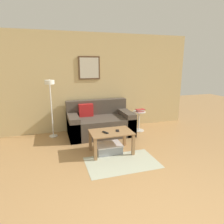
{
  "coord_description": "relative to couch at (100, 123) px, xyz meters",
  "views": [
    {
      "loc": [
        -1.07,
        -1.45,
        1.8
      ],
      "look_at": [
        0.07,
        2.19,
        0.85
      ],
      "focal_mm": 32.0,
      "sensor_mm": 36.0,
      "label": 1
    }
  ],
  "objects": [
    {
      "name": "remote_control",
      "position": [
        -0.18,
        -1.18,
        0.17
      ],
      "size": [
        0.1,
        0.15,
        0.02
      ],
      "primitive_type": "cube",
      "rotation": [
        0.0,
        0.0,
        0.43
      ],
      "color": "black",
      "rests_on": "coffee_table"
    },
    {
      "name": "storage_bin",
      "position": [
        -0.1,
        -1.13,
        -0.2
      ],
      "size": [
        0.53,
        0.39,
        0.18
      ],
      "color": "gray",
      "rests_on": "ground_plane"
    },
    {
      "name": "cell_phone",
      "position": [
        0.09,
        -1.14,
        0.16
      ],
      "size": [
        0.1,
        0.15,
        0.01
      ],
      "primitive_type": "cube",
      "rotation": [
        0.0,
        0.0,
        -0.29
      ],
      "color": "black",
      "rests_on": "coffee_table"
    },
    {
      "name": "couch",
      "position": [
        0.0,
        0.0,
        0.0
      ],
      "size": [
        1.61,
        0.95,
        0.84
      ],
      "color": "#4C4238",
      "rests_on": "ground_plane"
    },
    {
      "name": "side_table",
      "position": [
        1.07,
        -0.07,
        0.02
      ],
      "size": [
        0.34,
        0.34,
        0.53
      ],
      "color": "silver",
      "rests_on": "ground_plane"
    },
    {
      "name": "book_stack",
      "position": [
        1.09,
        -0.09,
        0.27
      ],
      "size": [
        0.24,
        0.16,
        0.07
      ],
      "color": "#B73333",
      "rests_on": "side_table"
    },
    {
      "name": "floor_lamp",
      "position": [
        -1.16,
        -0.0,
        0.78
      ],
      "size": [
        0.21,
        0.47,
        1.42
      ],
      "color": "white",
      "rests_on": "ground_plane"
    },
    {
      "name": "wall_back",
      "position": [
        -0.09,
        0.5,
        0.98
      ],
      "size": [
        5.6,
        0.09,
        2.55
      ],
      "color": "tan",
      "rests_on": "ground_plane"
    },
    {
      "name": "coffee_table",
      "position": [
        -0.04,
        -1.14,
        0.06
      ],
      "size": [
        0.84,
        0.56,
        0.45
      ],
      "color": "#997047",
      "rests_on": "ground_plane"
    },
    {
      "name": "area_rug",
      "position": [
        0.02,
        -1.62,
        -0.29
      ],
      "size": [
        1.32,
        0.82,
        0.01
      ],
      "primitive_type": "cube",
      "color": "#B2B79E",
      "rests_on": "ground_plane"
    }
  ]
}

